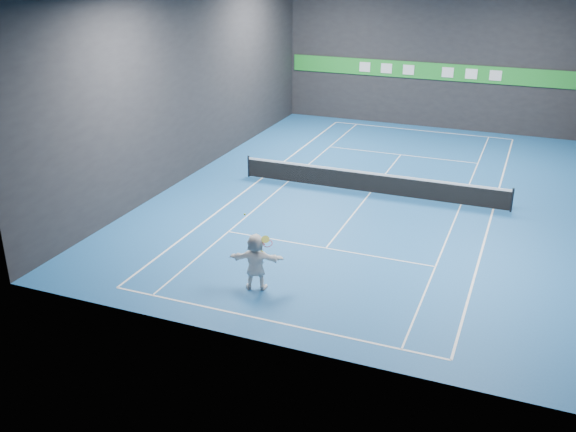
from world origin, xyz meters
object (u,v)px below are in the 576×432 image
at_px(player, 256,262).
at_px(tennis_ball, 245,214).
at_px(tennis_net, 371,182).
at_px(tennis_racket, 267,244).

relative_size(player, tennis_ball, 28.81).
distance_m(tennis_ball, tennis_net, 10.49).
distance_m(player, tennis_ball, 1.66).
height_order(tennis_ball, tennis_racket, tennis_ball).
bearing_deg(tennis_racket, tennis_net, 85.57).
xyz_separation_m(player, tennis_ball, (-0.36, 0.01, 1.62)).
xyz_separation_m(tennis_ball, tennis_racket, (0.74, 0.04, -0.94)).
relative_size(player, tennis_racket, 2.95).
height_order(player, tennis_racket, player).
height_order(player, tennis_net, player).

